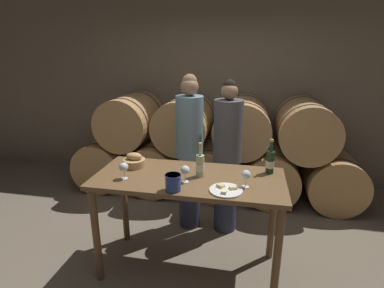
% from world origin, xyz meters
% --- Properties ---
extents(ground_plane, '(10.00, 10.00, 0.00)m').
position_xyz_m(ground_plane, '(0.00, 0.00, 0.00)').
color(ground_plane, '#726654').
extents(stone_wall_back, '(10.00, 0.12, 3.20)m').
position_xyz_m(stone_wall_back, '(0.00, 2.25, 1.60)').
color(stone_wall_back, '#7F705B').
rests_on(stone_wall_back, ground_plane).
extents(barrel_stack, '(3.93, 0.96, 1.38)m').
position_xyz_m(barrel_stack, '(-0.00, 1.65, 0.65)').
color(barrel_stack, tan).
rests_on(barrel_stack, ground_plane).
extents(tasting_table, '(1.64, 0.72, 0.94)m').
position_xyz_m(tasting_table, '(0.00, 0.00, 0.81)').
color(tasting_table, brown).
rests_on(tasting_table, ground_plane).
extents(person_left, '(0.29, 0.29, 1.75)m').
position_xyz_m(person_left, '(-0.14, 0.72, 0.91)').
color(person_left, '#2D334C').
rests_on(person_left, ground_plane).
extents(person_right, '(0.30, 0.30, 1.70)m').
position_xyz_m(person_right, '(0.27, 0.72, 0.87)').
color(person_right, '#2D334C').
rests_on(person_right, ground_plane).
extents(wine_bottle_red, '(0.07, 0.07, 0.31)m').
position_xyz_m(wine_bottle_red, '(0.69, 0.22, 1.05)').
color(wine_bottle_red, '#193819').
rests_on(wine_bottle_red, tasting_table).
extents(wine_bottle_white, '(0.07, 0.07, 0.30)m').
position_xyz_m(wine_bottle_white, '(0.09, 0.03, 1.04)').
color(wine_bottle_white, '#ADBC7F').
rests_on(wine_bottle_white, tasting_table).
extents(blue_crock, '(0.13, 0.13, 0.13)m').
position_xyz_m(blue_crock, '(-0.06, -0.28, 1.01)').
color(blue_crock, navy).
rests_on(blue_crock, tasting_table).
extents(bread_basket, '(0.20, 0.20, 0.14)m').
position_xyz_m(bread_basket, '(-0.55, 0.13, 0.99)').
color(bread_basket, tan).
rests_on(bread_basket, tasting_table).
extents(cheese_plate, '(0.26, 0.26, 0.04)m').
position_xyz_m(cheese_plate, '(0.34, -0.22, 0.95)').
color(cheese_plate, white).
rests_on(cheese_plate, tasting_table).
extents(wine_glass_far_left, '(0.08, 0.08, 0.14)m').
position_xyz_m(wine_glass_far_left, '(-0.53, -0.15, 1.04)').
color(wine_glass_far_left, white).
rests_on(wine_glass_far_left, tasting_table).
extents(wine_glass_left, '(0.08, 0.08, 0.14)m').
position_xyz_m(wine_glass_left, '(-0.01, -0.11, 1.04)').
color(wine_glass_left, white).
rests_on(wine_glass_left, tasting_table).
extents(wine_glass_center, '(0.08, 0.08, 0.14)m').
position_xyz_m(wine_glass_center, '(0.49, -0.11, 1.04)').
color(wine_glass_center, white).
rests_on(wine_glass_center, tasting_table).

